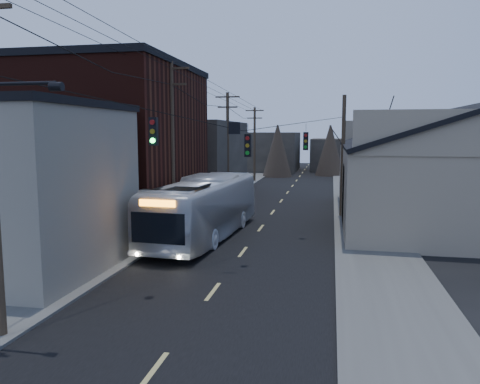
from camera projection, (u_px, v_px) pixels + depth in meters
The scene contains 13 objects.
road_surface at pixel (279, 204), 38.86m from camera, with size 9.00×110.00×0.02m, color black.
sidewalk_left at pixel (203, 202), 40.10m from camera, with size 4.00×110.00×0.12m, color #474744.
sidewalk_right at pixel (359, 206), 37.62m from camera, with size 4.00×110.00×0.12m, color #474744.
building_clapboard at pixel (11, 190), 19.70m from camera, with size 8.00×8.00×7.00m, color slate.
building_brick at pixel (109, 147), 30.41m from camera, with size 10.00×12.00×10.00m, color black.
building_left_far at pixel (190, 158), 46.08m from camera, with size 9.00×14.00×7.00m, color #2E2925.
warehouse at pixel (465, 181), 31.18m from camera, with size 16.16×20.60×7.73m.
building_far_left at pixel (266, 152), 73.71m from camera, with size 10.00×12.00×6.00m, color #2E2925.
building_far_right at pixel (349, 154), 76.16m from camera, with size 12.00×14.00×5.00m, color #2E2925.
bare_tree at pixel (371, 172), 27.44m from camera, with size 0.40×0.40×7.20m, color black.
utility_lines at pixel (226, 146), 33.14m from camera, with size 11.24×45.28×10.50m.
bus at pixel (204, 208), 26.19m from camera, with size 2.91×12.43×3.46m, color silver.
parked_car at pixel (243, 187), 46.35m from camera, with size 1.30×3.73×1.23m, color #A3A6AA.
Camera 1 is at (4.23, -8.33, 5.89)m, focal length 35.00 mm.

